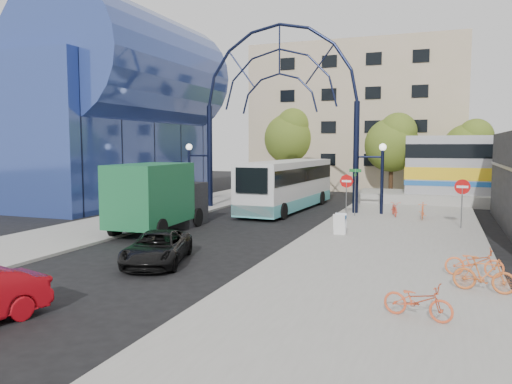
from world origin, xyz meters
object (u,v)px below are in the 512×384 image
at_px(stop_sign, 347,185).
at_px(street_name_sign, 355,182).
at_px(black_suv, 157,248).
at_px(bike_near_a, 395,209).
at_px(tree_north_a, 393,142).
at_px(bike_far_a, 474,262).
at_px(bike_near_b, 423,211).
at_px(bike_far_c, 418,301).
at_px(tree_north_b, 291,136).
at_px(green_truck, 159,198).
at_px(bike_far_b, 484,275).
at_px(city_bus, 288,184).
at_px(sandwich_board, 340,222).
at_px(gateway_arch, 279,79).
at_px(tree_north_c, 470,146).
at_px(do_not_enter_sign, 462,192).

height_order(stop_sign, street_name_sign, street_name_sign).
xyz_separation_m(black_suv, bike_near_a, (7.06, 14.93, -0.03)).
xyz_separation_m(tree_north_a, bike_far_a, (4.95, -25.93, -4.02)).
bearing_deg(bike_near_b, bike_far_c, -88.60).
xyz_separation_m(tree_north_b, green_truck, (0.69, -25.51, -3.56)).
xyz_separation_m(tree_north_a, green_truck, (-9.31, -21.51, -2.90)).
relative_size(street_name_sign, tree_north_a, 0.40).
distance_m(bike_near_b, bike_far_b, 14.40).
height_order(stop_sign, black_suv, stop_sign).
height_order(stop_sign, city_bus, city_bus).
bearing_deg(bike_far_c, street_name_sign, 29.09).
height_order(sandwich_board, bike_near_a, sandwich_board).
relative_size(tree_north_b, bike_near_a, 4.84).
relative_size(sandwich_board, bike_near_b, 0.62).
bearing_deg(bike_far_b, bike_near_a, 23.38).
height_order(gateway_arch, tree_north_b, gateway_arch).
bearing_deg(bike_far_c, sandwich_board, 35.28).
xyz_separation_m(tree_north_a, city_bus, (-5.75, -11.11, -2.89)).
xyz_separation_m(green_truck, bike_near_b, (12.24, 8.05, -1.11)).
relative_size(sandwich_board, bike_far_c, 0.59).
height_order(city_bus, bike_near_b, city_bus).
bearing_deg(stop_sign, black_suv, -107.99).
height_order(tree_north_c, bike_near_a, tree_north_c).
bearing_deg(street_name_sign, tree_north_b, 117.65).
bearing_deg(bike_far_b, stop_sign, 34.34).
bearing_deg(green_truck, bike_far_b, -26.39).
bearing_deg(green_truck, stop_sign, 40.34).
bearing_deg(tree_north_c, stop_sign, -114.69).
bearing_deg(city_bus, bike_near_b, -12.08).
xyz_separation_m(gateway_arch, bike_far_b, (11.23, -15.77, -7.93)).
distance_m(bike_near_a, bike_far_a, 13.82).
relative_size(black_suv, bike_near_a, 2.53).
bearing_deg(sandwich_board, street_name_sign, 93.46).
height_order(tree_north_b, bike_far_c, tree_north_b).
bearing_deg(sandwich_board, gateway_arch, 124.91).
bearing_deg(bike_far_a, bike_near_b, 7.77).
distance_m(do_not_enter_sign, city_bus, 11.67).
distance_m(bike_far_b, bike_far_c, 3.39).
height_order(do_not_enter_sign, green_truck, green_truck).
height_order(bike_near_b, bike_far_c, bike_near_b).
relative_size(street_name_sign, tree_north_b, 0.35).
bearing_deg(street_name_sign, green_truck, -135.70).
bearing_deg(bike_far_b, bike_far_c, 159.90).
distance_m(do_not_enter_sign, bike_near_a, 5.08).
bearing_deg(black_suv, do_not_enter_sign, 30.15).
distance_m(tree_north_b, black_suv, 32.16).
distance_m(tree_north_a, bike_far_c, 31.10).
bearing_deg(bike_near_b, stop_sign, -174.01).
relative_size(tree_north_a, black_suv, 1.67).
bearing_deg(stop_sign, bike_far_c, -74.10).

